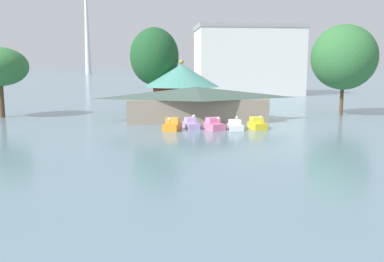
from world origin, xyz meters
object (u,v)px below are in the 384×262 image
object	(u,v)px
pedal_boat_pink	(214,125)
distant_broadcast_tower	(86,0)
pedal_boat_white	(235,126)
shoreline_tree_right	(344,57)
pedal_boat_lavender	(191,124)
shoreline_tree_mid	(154,57)
background_building_block	(247,60)
pedal_boat_yellow	(257,124)
green_roof_pavilion	(182,86)
pedal_boat_orange	(172,125)
boathouse	(196,103)

from	to	relation	value
pedal_boat_pink	distant_broadcast_tower	size ratio (longest dim) A/B	0.02
pedal_boat_white	shoreline_tree_right	size ratio (longest dim) A/B	0.19
pedal_boat_lavender	shoreline_tree_mid	distance (m)	19.09
pedal_boat_pink	distant_broadcast_tower	xyz separation A→B (m)	(-63.52, 343.22, 64.42)
shoreline_tree_right	background_building_block	size ratio (longest dim) A/B	0.50
shoreline_tree_mid	pedal_boat_lavender	bearing A→B (deg)	-76.59
pedal_boat_yellow	green_roof_pavilion	bearing A→B (deg)	-161.39
pedal_boat_pink	shoreline_tree_right	size ratio (longest dim) A/B	0.22
pedal_boat_lavender	background_building_block	distance (m)	61.41
green_roof_pavilion	shoreline_tree_mid	xyz separation A→B (m)	(-3.89, 3.59, 4.34)
pedal_boat_orange	distant_broadcast_tower	world-z (taller)	distant_broadcast_tower
pedal_boat_pink	pedal_boat_yellow	size ratio (longest dim) A/B	1.06
green_roof_pavilion	shoreline_tree_right	size ratio (longest dim) A/B	0.84
pedal_boat_white	pedal_boat_orange	bearing A→B (deg)	-91.79
pedal_boat_orange	boathouse	size ratio (longest dim) A/B	0.15
pedal_boat_lavender	shoreline_tree_right	xyz separation A→B (m)	(23.43, 10.68, 7.97)
shoreline_tree_right	shoreline_tree_mid	bearing A→B (deg)	167.43
pedal_boat_orange	green_roof_pavilion	bearing A→B (deg)	-170.51
pedal_boat_pink	pedal_boat_yellow	world-z (taller)	pedal_boat_yellow
pedal_boat_yellow	pedal_boat_pink	bearing A→B (deg)	-97.81
pedal_boat_white	boathouse	xyz separation A→B (m)	(-3.58, 8.30, 1.91)
distant_broadcast_tower	green_roof_pavilion	bearing A→B (deg)	-79.50
pedal_boat_pink	pedal_boat_white	size ratio (longest dim) A/B	1.16
pedal_boat_orange	pedal_boat_lavender	bearing A→B (deg)	139.44
pedal_boat_white	background_building_block	xyz separation A→B (m)	(15.14, 59.20, 8.20)
pedal_boat_yellow	boathouse	world-z (taller)	boathouse
distant_broadcast_tower	pedal_boat_orange	bearing A→B (deg)	-80.29
pedal_boat_lavender	green_roof_pavilion	distance (m)	13.74
pedal_boat_pink	background_building_block	xyz separation A→B (m)	(17.56, 58.98, 8.10)
pedal_boat_yellow	boathouse	size ratio (longest dim) A/B	0.14
shoreline_tree_right	distant_broadcast_tower	bearing A→B (deg)	104.31
boathouse	background_building_block	world-z (taller)	background_building_block
pedal_boat_pink	background_building_block	size ratio (longest dim) A/B	0.11
pedal_boat_lavender	pedal_boat_yellow	world-z (taller)	pedal_boat_lavender
pedal_boat_yellow	background_building_block	distance (m)	60.70
pedal_boat_orange	pedal_boat_white	world-z (taller)	pedal_boat_white
pedal_boat_orange	shoreline_tree_mid	world-z (taller)	shoreline_tree_mid
green_roof_pavilion	shoreline_tree_right	xyz separation A→B (m)	(23.54, -2.53, 4.16)
pedal_boat_white	pedal_boat_yellow	distance (m)	2.71
pedal_boat_lavender	distant_broadcast_tower	bearing A→B (deg)	-179.88
pedal_boat_white	shoreline_tree_right	world-z (taller)	shoreline_tree_right
pedal_boat_yellow	pedal_boat_orange	bearing A→B (deg)	-99.26
background_building_block	boathouse	bearing A→B (deg)	-110.20
pedal_boat_orange	shoreline_tree_mid	size ratio (longest dim) A/B	0.22
green_roof_pavilion	shoreline_tree_mid	distance (m)	6.84
boathouse	shoreline_tree_right	size ratio (longest dim) A/B	1.47
pedal_boat_white	shoreline_tree_mid	size ratio (longest dim) A/B	0.19
shoreline_tree_right	distant_broadcast_tower	world-z (taller)	distant_broadcast_tower
pedal_boat_pink	boathouse	size ratio (longest dim) A/B	0.15
pedal_boat_yellow	shoreline_tree_right	xyz separation A→B (m)	(15.82, 12.07, 7.93)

